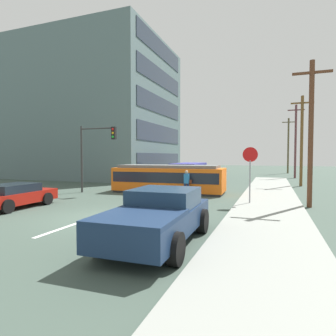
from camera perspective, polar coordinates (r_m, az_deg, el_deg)
name	(u,v)px	position (r m, az deg, el deg)	size (l,w,h in m)	color
ground_plane	(173,190)	(21.29, 0.94, -4.50)	(120.00, 120.00, 0.00)	#3D4E44
sidewalk_curb_right	(269,203)	(16.16, 19.49, -6.61)	(3.20, 36.00, 0.14)	gray
lane_stripe_0	(60,229)	(10.88, -20.79, -11.36)	(0.16, 2.40, 0.01)	silver
lane_stripe_1	(118,209)	(14.07, -9.95, -8.10)	(0.16, 2.40, 0.01)	silver
lane_stripe_2	(151,198)	(17.60, -3.37, -5.95)	(0.16, 2.40, 0.01)	silver
lane_stripe_3	(190,184)	(25.80, 4.42, -3.28)	(0.16, 2.40, 0.01)	silver
lane_stripe_4	(205,179)	(31.60, 7.38, -2.25)	(0.16, 2.40, 0.01)	silver
corner_building	(98,112)	(37.25, -13.78, 10.74)	(16.88, 14.68, 16.00)	slate
streetcar_tram	(169,178)	(19.98, 0.15, -2.08)	(7.78, 2.79, 1.94)	orange
city_bus	(189,171)	(29.26, 4.22, -0.54)	(2.66, 5.99, 1.84)	#383899
pedestrian_crossing	(187,182)	(17.93, 3.74, -2.77)	(0.49, 0.36, 1.67)	navy
pickup_truck_parked	(159,216)	(8.53, -1.85, -9.54)	(2.36, 5.04, 1.55)	#182C4C
parked_sedan_near	(14,195)	(16.04, -28.41, -4.83)	(2.06, 4.11, 1.19)	#9D180F
stop_sign	(250,163)	(15.27, 16.10, 0.93)	(0.76, 0.07, 2.88)	gray
traffic_light_mast	(95,146)	(20.25, -14.34, 4.36)	(2.82, 0.33, 4.65)	#333333
utility_pole_near	(311,131)	(15.86, 26.67, 6.64)	(1.80, 0.24, 7.25)	brown
utility_pole_mid	(302,139)	(26.66, 25.18, 5.26)	(1.80, 0.24, 7.62)	brown
utility_pole_far	(296,140)	(36.02, 24.15, 5.13)	(1.80, 0.24, 8.43)	brown
utility_pole_distant	(288,145)	(45.63, 22.92, 4.34)	(1.80, 0.24, 8.13)	brown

